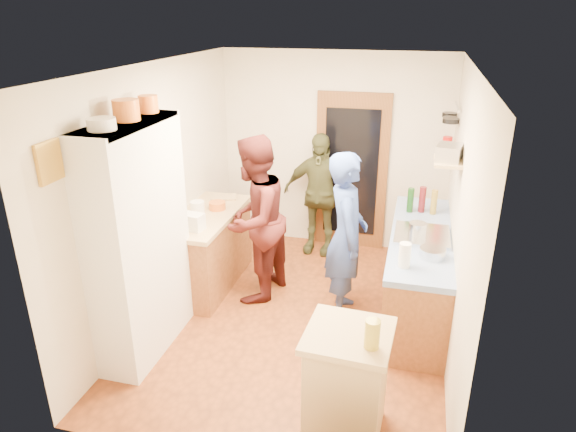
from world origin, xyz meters
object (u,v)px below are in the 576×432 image
at_px(island_base, 346,386).
at_px(person_left, 259,219).
at_px(person_hob, 350,237).
at_px(right_counter_base, 417,274).
at_px(person_back, 319,194).
at_px(hutch_body, 139,242).

relative_size(island_base, person_left, 0.46).
distance_m(person_hob, person_left, 1.04).
bearing_deg(island_base, right_counter_base, 76.16).
xyz_separation_m(right_counter_base, person_left, (-1.74, -0.11, 0.51)).
distance_m(right_counter_base, person_back, 1.80).
bearing_deg(person_back, right_counter_base, -36.73).
bearing_deg(person_hob, island_base, 175.36).
height_order(hutch_body, person_back, hutch_body).
height_order(island_base, person_back, person_back).
distance_m(hutch_body, person_hob, 2.07).
bearing_deg(right_counter_base, person_hob, -159.42).
bearing_deg(island_base, hutch_body, 162.11).
relative_size(hutch_body, person_left, 1.18).
bearing_deg(hutch_body, person_back, 64.27).
xyz_separation_m(person_hob, person_left, (-1.02, 0.16, 0.04)).
distance_m(hutch_body, person_left, 1.42).
bearing_deg(right_counter_base, person_back, 138.46).
relative_size(person_hob, person_back, 1.10).
height_order(hutch_body, right_counter_base, hutch_body).
distance_m(hutch_body, person_back, 2.75).
height_order(island_base, person_hob, person_hob).
relative_size(hutch_body, island_base, 2.56).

